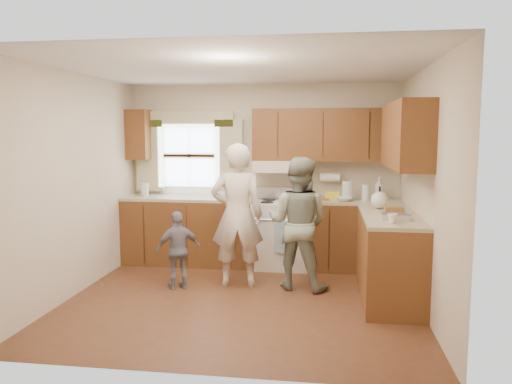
# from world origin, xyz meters

# --- Properties ---
(room) EXTENTS (3.80, 3.80, 3.80)m
(room) POSITION_xyz_m (0.00, 0.00, 1.25)
(room) COLOR #512A19
(room) RESTS_ON ground
(kitchen_fixtures) EXTENTS (3.80, 2.25, 2.15)m
(kitchen_fixtures) POSITION_xyz_m (0.62, 1.08, 0.84)
(kitchen_fixtures) COLOR #44200E
(kitchen_fixtures) RESTS_ON ground
(stove) EXTENTS (0.76, 0.67, 1.07)m
(stove) POSITION_xyz_m (0.30, 1.44, 0.47)
(stove) COLOR silver
(stove) RESTS_ON ground
(woman_left) EXTENTS (0.67, 0.49, 1.71)m
(woman_left) POSITION_xyz_m (-0.14, 0.51, 0.85)
(woman_left) COLOR beige
(woman_left) RESTS_ON ground
(woman_right) EXTENTS (0.88, 0.76, 1.55)m
(woman_right) POSITION_xyz_m (0.58, 0.52, 0.78)
(woman_right) COLOR #294234
(woman_right) RESTS_ON ground
(child) EXTENTS (0.58, 0.47, 0.92)m
(child) POSITION_xyz_m (-0.81, 0.30, 0.46)
(child) COLOR gray
(child) RESTS_ON ground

